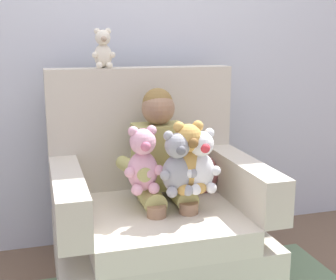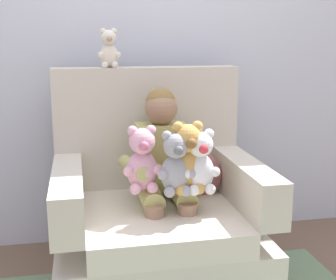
# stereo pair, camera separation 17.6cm
# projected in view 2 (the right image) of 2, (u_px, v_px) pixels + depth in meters

# --- Properties ---
(ground_plane) EXTENTS (8.00, 8.00, 0.00)m
(ground_plane) POSITION_uv_depth(u_px,v_px,m) (159.00, 279.00, 2.38)
(ground_plane) COLOR brown
(back_wall) EXTENTS (6.00, 0.10, 2.60)m
(back_wall) POSITION_uv_depth(u_px,v_px,m) (139.00, 27.00, 2.68)
(back_wall) COLOR silver
(back_wall) RESTS_ON ground
(armchair) EXTENTS (1.02, 0.86, 1.08)m
(armchair) POSITION_uv_depth(u_px,v_px,m) (156.00, 215.00, 2.36)
(armchair) COLOR beige
(armchair) RESTS_ON ground
(seated_child) EXTENTS (0.45, 0.39, 0.82)m
(seated_child) POSITION_uv_depth(u_px,v_px,m) (164.00, 162.00, 2.31)
(seated_child) COLOR tan
(seated_child) RESTS_ON armchair
(plush_white) EXTENTS (0.18, 0.15, 0.31)m
(plush_white) POSITION_uv_depth(u_px,v_px,m) (200.00, 163.00, 2.14)
(plush_white) COLOR white
(plush_white) RESTS_ON armchair
(plush_grey) EXTENTS (0.18, 0.15, 0.31)m
(plush_grey) POSITION_uv_depth(u_px,v_px,m) (176.00, 165.00, 2.11)
(plush_grey) COLOR #9E9EA3
(plush_grey) RESTS_ON armchair
(plush_honey) EXTENTS (0.20, 0.17, 0.34)m
(plush_honey) POSITION_uv_depth(u_px,v_px,m) (188.00, 159.00, 2.14)
(plush_honey) COLOR gold
(plush_honey) RESTS_ON armchair
(plush_pink) EXTENTS (0.19, 0.16, 0.32)m
(plush_pink) POSITION_uv_depth(u_px,v_px,m) (142.00, 161.00, 2.15)
(plush_pink) COLOR #EAA8BC
(plush_pink) RESTS_ON armchair
(plush_cream_on_backrest) EXTENTS (0.12, 0.10, 0.21)m
(plush_cream_on_backrest) POSITION_uv_depth(u_px,v_px,m) (109.00, 50.00, 2.41)
(plush_cream_on_backrest) COLOR silver
(plush_cream_on_backrest) RESTS_ON armchair
(throw_pillow) EXTENTS (0.28, 0.19, 0.26)m
(throw_pillow) POSITION_uv_depth(u_px,v_px,m) (198.00, 175.00, 2.46)
(throw_pillow) COLOR #8C4C4C
(throw_pillow) RESTS_ON armchair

